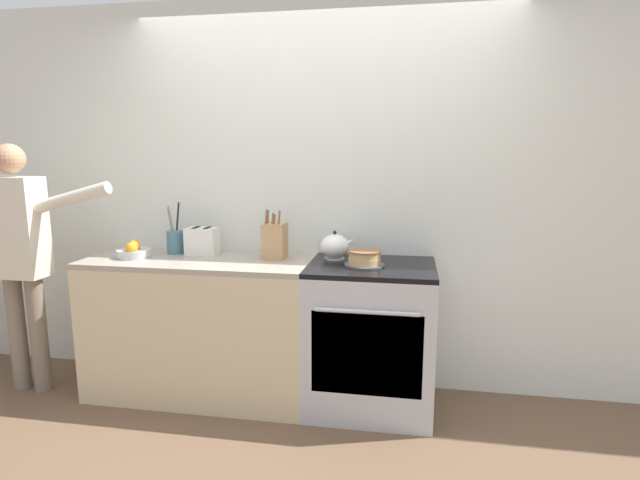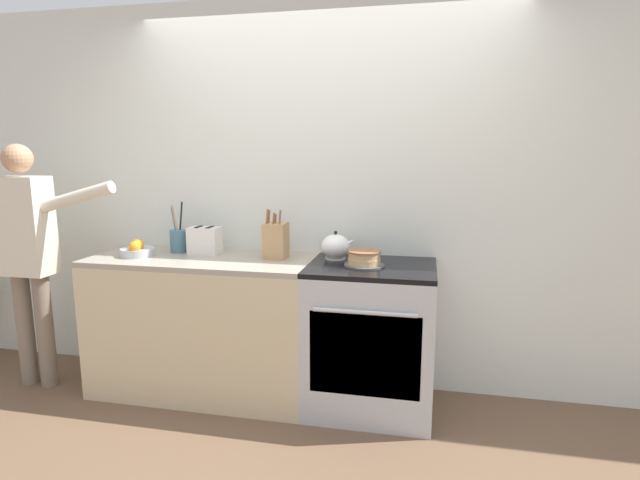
# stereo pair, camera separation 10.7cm
# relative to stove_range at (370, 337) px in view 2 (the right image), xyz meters

# --- Properties ---
(ground_plane) EXTENTS (16.00, 16.00, 0.00)m
(ground_plane) POSITION_rel_stove_range_xyz_m (-0.37, -0.31, -0.46)
(ground_plane) COLOR brown
(wall_back) EXTENTS (8.00, 0.04, 2.60)m
(wall_back) POSITION_rel_stove_range_xyz_m (-0.37, 0.33, 0.84)
(wall_back) COLOR silver
(wall_back) RESTS_ON ground_plane
(counter_cabinet) EXTENTS (1.46, 0.62, 0.93)m
(counter_cabinet) POSITION_rel_stove_range_xyz_m (-1.12, 0.00, -0.00)
(counter_cabinet) COLOR beige
(counter_cabinet) RESTS_ON ground_plane
(stove_range) EXTENTS (0.78, 0.66, 0.93)m
(stove_range) POSITION_rel_stove_range_xyz_m (0.00, 0.00, 0.00)
(stove_range) COLOR #B7BABF
(stove_range) RESTS_ON ground_plane
(layer_cake) EXTENTS (0.25, 0.25, 0.09)m
(layer_cake) POSITION_rel_stove_range_xyz_m (-0.04, -0.03, 0.51)
(layer_cake) COLOR #4C4C51
(layer_cake) RESTS_ON stove_range
(tea_kettle) EXTENTS (0.23, 0.19, 0.18)m
(tea_kettle) POSITION_rel_stove_range_xyz_m (-0.25, 0.14, 0.54)
(tea_kettle) COLOR white
(tea_kettle) RESTS_ON stove_range
(knife_block) EXTENTS (0.14, 0.16, 0.32)m
(knife_block) POSITION_rel_stove_range_xyz_m (-0.63, 0.08, 0.58)
(knife_block) COLOR tan
(knife_block) RESTS_ON counter_cabinet
(utensil_crock) EXTENTS (0.11, 0.11, 0.35)m
(utensil_crock) POSITION_rel_stove_range_xyz_m (-1.35, 0.13, 0.55)
(utensil_crock) COLOR #477084
(utensil_crock) RESTS_ON counter_cabinet
(fruit_bowl) EXTENTS (0.22, 0.22, 0.12)m
(fruit_bowl) POSITION_rel_stove_range_xyz_m (-1.55, -0.05, 0.51)
(fruit_bowl) COLOR #B7BABF
(fruit_bowl) RESTS_ON counter_cabinet
(toaster) EXTENTS (0.22, 0.14, 0.19)m
(toaster) POSITION_rel_stove_range_xyz_m (-1.15, 0.12, 0.55)
(toaster) COLOR silver
(toaster) RESTS_ON counter_cabinet
(person_baker) EXTENTS (0.94, 0.20, 1.66)m
(person_baker) POSITION_rel_stove_range_xyz_m (-2.29, -0.17, 0.53)
(person_baker) COLOR #7A6B5B
(person_baker) RESTS_ON ground_plane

